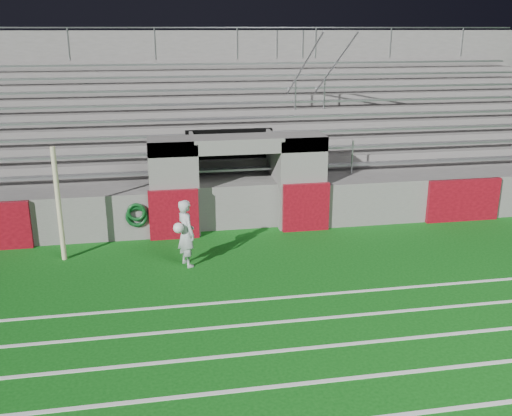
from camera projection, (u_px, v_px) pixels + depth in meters
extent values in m
plane|color=#0D5211|center=(261.00, 279.00, 12.79)|extent=(90.00, 90.00, 0.00)
cylinder|color=beige|center=(59.00, 205.00, 13.47)|extent=(0.12, 0.12, 2.79)
cube|color=white|center=(308.00, 383.00, 9.04)|extent=(28.00, 0.09, 0.01)
cube|color=white|center=(293.00, 350.00, 9.98)|extent=(28.00, 0.09, 0.01)
cube|color=white|center=(281.00, 322.00, 10.92)|extent=(28.00, 0.09, 0.01)
cube|color=white|center=(270.00, 299.00, 11.85)|extent=(28.00, 0.09, 0.01)
cube|color=#64615F|center=(496.00, 196.00, 16.89)|extent=(10.60, 0.35, 1.25)
cube|color=#64615F|center=(172.00, 186.00, 15.38)|extent=(1.20, 1.00, 2.60)
cube|color=#64615F|center=(301.00, 180.00, 15.99)|extent=(1.20, 1.00, 2.60)
cube|color=black|center=(230.00, 170.00, 17.29)|extent=(2.60, 0.20, 2.50)
cube|color=#64615F|center=(195.00, 181.00, 16.07)|extent=(0.10, 2.20, 2.50)
cube|color=#64615F|center=(274.00, 178.00, 16.46)|extent=(0.10, 2.20, 2.50)
cube|color=#64615F|center=(238.00, 144.00, 15.35)|extent=(4.80, 1.00, 0.40)
cube|color=#64615F|center=(221.00, 158.00, 19.34)|extent=(26.00, 8.00, 0.20)
cube|color=#64615F|center=(222.00, 176.00, 19.53)|extent=(26.00, 8.00, 1.05)
cube|color=maroon|center=(174.00, 214.00, 15.05)|extent=(1.30, 0.15, 1.35)
cube|color=maroon|center=(306.00, 207.00, 15.66)|extent=(1.30, 0.15, 1.35)
cube|color=maroon|center=(463.00, 200.00, 16.47)|extent=(2.20, 0.15, 1.25)
cube|color=gray|center=(233.00, 169.00, 16.50)|extent=(23.00, 0.28, 0.06)
cube|color=#64615F|center=(229.00, 164.00, 17.31)|extent=(24.00, 0.75, 0.38)
cube|color=gray|center=(230.00, 151.00, 17.09)|extent=(23.00, 0.28, 0.06)
cube|color=#64615F|center=(226.00, 152.00, 17.95)|extent=(24.00, 0.75, 0.76)
cube|color=gray|center=(226.00, 134.00, 17.68)|extent=(23.00, 0.28, 0.06)
cube|color=#64615F|center=(223.00, 142.00, 18.60)|extent=(24.00, 0.75, 1.14)
cube|color=gray|center=(223.00, 118.00, 18.27)|extent=(23.00, 0.28, 0.06)
cube|color=#64615F|center=(220.00, 132.00, 19.25)|extent=(24.00, 0.75, 1.52)
cube|color=gray|center=(220.00, 103.00, 18.86)|extent=(23.00, 0.28, 0.06)
cube|color=#64615F|center=(218.00, 123.00, 19.89)|extent=(24.00, 0.75, 1.90)
cube|color=gray|center=(217.00, 89.00, 19.44)|extent=(23.00, 0.28, 0.06)
cube|color=#64615F|center=(215.00, 115.00, 20.54)|extent=(24.00, 0.75, 2.28)
cube|color=gray|center=(215.00, 76.00, 20.03)|extent=(23.00, 0.28, 0.06)
cube|color=#64615F|center=(213.00, 107.00, 21.18)|extent=(24.00, 0.75, 2.66)
cube|color=gray|center=(212.00, 64.00, 20.62)|extent=(23.00, 0.28, 0.06)
cube|color=#64615F|center=(211.00, 103.00, 21.80)|extent=(26.00, 0.60, 5.29)
cylinder|color=#A5A8AD|center=(319.00, 159.00, 16.58)|extent=(0.05, 0.05, 1.00)
cylinder|color=#A5A8AD|center=(295.00, 94.00, 18.94)|extent=(0.05, 0.05, 1.00)
cylinder|color=#A5A8AD|center=(277.00, 44.00, 21.29)|extent=(0.05, 0.05, 1.00)
cylinder|color=#A5A8AD|center=(296.00, 79.00, 18.78)|extent=(0.05, 6.02, 3.08)
cylinder|color=#A5A8AD|center=(352.00, 157.00, 16.75)|extent=(0.05, 0.05, 1.00)
cylinder|color=#A5A8AD|center=(324.00, 94.00, 19.10)|extent=(0.05, 0.05, 1.00)
cylinder|color=#A5A8AD|center=(303.00, 44.00, 21.46)|extent=(0.05, 0.05, 1.00)
cylinder|color=#A5A8AD|center=(325.00, 79.00, 18.95)|extent=(0.05, 6.02, 3.08)
cylinder|color=#A5A8AD|center=(68.00, 44.00, 20.01)|extent=(0.05, 0.05, 1.10)
cylinder|color=#A5A8AD|center=(155.00, 43.00, 20.51)|extent=(0.05, 0.05, 1.10)
cylinder|color=#A5A8AD|center=(237.00, 43.00, 21.02)|extent=(0.05, 0.05, 1.10)
cylinder|color=#A5A8AD|center=(316.00, 43.00, 21.53)|extent=(0.05, 0.05, 1.10)
cylinder|color=#A5A8AD|center=(391.00, 42.00, 22.04)|extent=(0.05, 0.05, 1.10)
cylinder|color=#A5A8AD|center=(462.00, 42.00, 22.54)|extent=(0.05, 0.05, 1.10)
cylinder|color=#A5A8AD|center=(210.00, 27.00, 20.69)|extent=(24.00, 0.05, 0.05)
imported|color=#B4BABF|center=(186.00, 233.00, 13.30)|extent=(0.58, 0.69, 1.62)
sphere|color=white|center=(178.00, 228.00, 13.04)|extent=(0.24, 0.24, 0.24)
torus|color=#0B3916|center=(137.00, 216.00, 14.89)|extent=(0.58, 0.11, 0.58)
torus|color=#0D4118|center=(136.00, 212.00, 14.80)|extent=(0.49, 0.09, 0.49)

